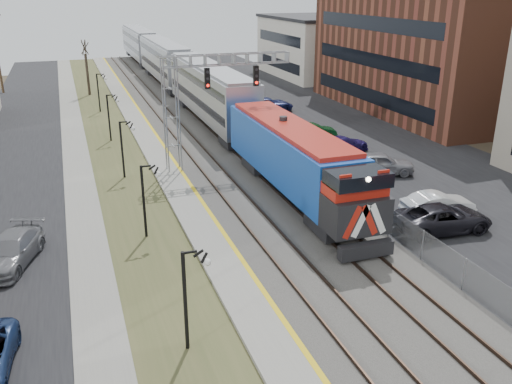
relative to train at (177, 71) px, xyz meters
name	(u,v)px	position (x,y,z in m)	size (l,w,h in m)	color
street_west	(14,160)	(-17.00, -21.08, -2.90)	(7.00, 120.00, 0.04)	black
sidewalk	(76,154)	(-12.50, -21.08, -2.88)	(2.00, 120.00, 0.08)	gray
grass_median	(115,150)	(-9.50, -21.08, -2.89)	(4.00, 120.00, 0.06)	#424927
platform	(152,146)	(-6.50, -21.08, -2.80)	(2.00, 120.00, 0.24)	gray
ballast_bed	(211,141)	(-1.50, -21.08, -2.82)	(8.00, 120.00, 0.20)	#595651
parking_lot	(337,130)	(10.50, -21.08, -2.90)	(16.00, 120.00, 0.04)	black
platform_edge	(162,143)	(-5.62, -21.08, -2.67)	(0.24, 120.00, 0.01)	gold
track_near	(187,141)	(-3.50, -21.08, -2.64)	(1.58, 120.00, 0.15)	#2D2119
track_far	(227,137)	(0.00, -21.08, -2.64)	(1.58, 120.00, 0.15)	#2D2119
train	(177,71)	(0.00, 0.00, 0.00)	(3.00, 85.85, 5.33)	#1447A7
signal_gantry	(195,93)	(-4.28, -28.09, 2.67)	(9.00, 1.07, 8.15)	gray
lampposts	(143,200)	(-9.50, -37.79, -0.92)	(0.14, 62.14, 4.00)	black
fence	(257,129)	(2.70, -21.08, -2.12)	(0.04, 120.00, 1.60)	gray
buildings_east	(500,59)	(24.50, -24.90, 3.39)	(16.00, 76.00, 15.00)	gray
car_lot_b	(438,205)	(6.78, -40.82, -2.23)	(1.47, 4.21, 1.39)	white
car_lot_c	(443,219)	(5.75, -42.61, -2.18)	(2.46, 5.33, 1.48)	black
car_lot_d	(342,145)	(7.47, -27.83, -2.23)	(1.92, 4.73, 1.37)	navy
car_lot_e	(380,164)	(7.52, -33.31, -2.11)	(1.91, 4.74, 1.61)	gray
car_lot_f	(314,131)	(7.21, -23.07, -2.27)	(1.37, 3.93, 1.30)	#0C3E1A
car_street_b	(11,251)	(-16.01, -38.97, -2.21)	(1.98, 4.87, 1.41)	slate
car_lot_g	(268,105)	(7.19, -11.83, -2.18)	(2.45, 5.32, 1.48)	navy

